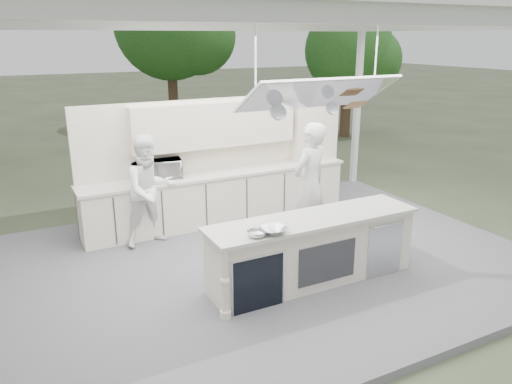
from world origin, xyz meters
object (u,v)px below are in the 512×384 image
back_counter (220,196)px  sous_chef (150,190)px  demo_island (312,250)px  head_chef (310,184)px

back_counter → sous_chef: 1.56m
demo_island → sous_chef: sous_chef is taller
back_counter → head_chef: (0.93, -1.58, 0.53)m
head_chef → back_counter: bearing=-80.4°
demo_island → sous_chef: (-1.60, 2.37, 0.45)m
demo_island → head_chef: (0.75, 1.23, 0.54)m
head_chef → demo_island: bearing=37.5°
back_counter → head_chef: 1.91m
head_chef → sous_chef: 2.62m
demo_island → sous_chef: size_ratio=1.68×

